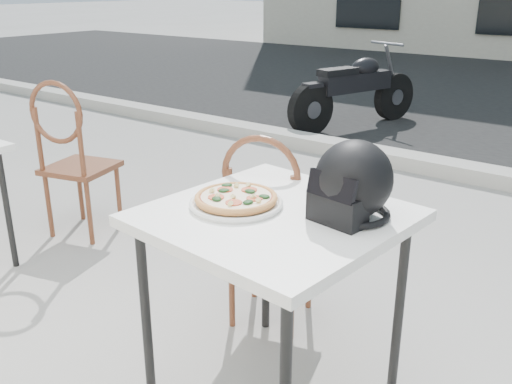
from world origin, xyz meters
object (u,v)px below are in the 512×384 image
Objects in this scene: pizza at (236,198)px; cafe_chair_main at (267,222)px; helmet at (352,184)px; cafe_table_main at (275,231)px; cafe_chair_side at (71,151)px; motorcycle at (355,91)px; plate at (236,204)px.

cafe_chair_main is at bearing 111.55° from pizza.
pizza is 1.01× the size of helmet.
cafe_table_main is 0.32m from helmet.
cafe_chair_main is at bearing 161.26° from cafe_chair_side.
cafe_table_main is 0.51× the size of motorcycle.
cafe_chair_side reaches higher than pizza.
motorcycle reaches higher than pizza.
helmet is 0.33× the size of cafe_chair_main.
plate is at bearing -103.98° from pizza.
plate is at bearing 148.02° from cafe_chair_side.
plate reaches higher than cafe_table_main.
helmet reaches higher than pizza.
pizza is at bearing -148.91° from helmet.
cafe_table_main is at bearing -143.63° from helmet.
cafe_chair_main is (-0.16, 0.41, -0.25)m from plate.
plate is 0.41m from helmet.
motorcycle reaches higher than plate.
cafe_chair_main reaches higher than plate.
helmet is 0.69m from cafe_chair_main.
cafe_chair_main is 4.04m from motorcycle.
helmet reaches higher than cafe_table_main.
cafe_table_main is 0.94× the size of cafe_chair_main.
cafe_table_main is 0.18m from pizza.
cafe_chair_side is 0.57× the size of motorcycle.
motorcycle is at bearing 112.17° from pizza.
cafe_chair_main is (-0.16, 0.41, -0.28)m from pizza.
helmet reaches higher than cafe_chair_side.
plate is 0.38× the size of cafe_chair_main.
cafe_table_main is at bearing 13.51° from plate.
cafe_chair_main is 1.53m from cafe_chair_side.
motorcycle is (-0.00, 3.64, -0.16)m from cafe_chair_side.
helmet reaches higher than motorcycle.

